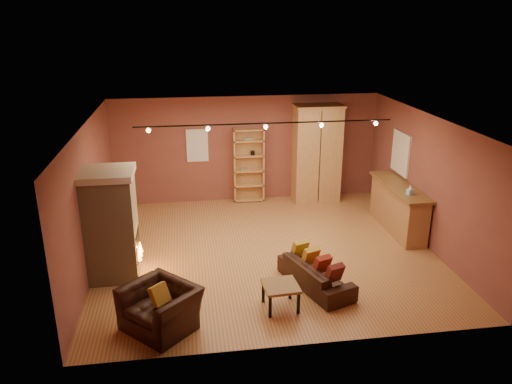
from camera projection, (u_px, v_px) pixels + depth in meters
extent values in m
plane|color=#976035|center=(266.00, 251.00, 10.65)|extent=(7.00, 7.00, 0.00)
plane|color=brown|center=(267.00, 121.00, 9.71)|extent=(7.00, 7.00, 0.00)
cube|color=brown|center=(247.00, 149.00, 13.21)|extent=(7.00, 0.02, 2.80)
cube|color=brown|center=(90.00, 198.00, 9.71)|extent=(0.02, 6.50, 2.80)
cube|color=brown|center=(428.00, 181.00, 10.66)|extent=(0.02, 6.50, 2.80)
cube|color=tan|center=(112.00, 227.00, 9.34)|extent=(0.90, 0.90, 2.00)
cube|color=beige|center=(106.00, 174.00, 8.99)|extent=(0.98, 0.98, 0.12)
cube|color=black|center=(136.00, 245.00, 9.53)|extent=(0.10, 0.65, 0.55)
cone|color=orange|center=(139.00, 251.00, 9.58)|extent=(0.10, 0.10, 0.22)
cube|color=white|center=(197.00, 145.00, 12.97)|extent=(0.56, 0.04, 0.86)
cube|color=tan|center=(248.00, 164.00, 13.34)|extent=(0.81, 0.04, 1.98)
cube|color=tan|center=(234.00, 166.00, 13.16)|extent=(0.04, 0.32, 1.98)
cube|color=tan|center=(263.00, 165.00, 13.26)|extent=(0.04, 0.32, 1.98)
cube|color=gray|center=(244.00, 170.00, 13.23)|extent=(0.18, 0.12, 0.05)
cube|color=black|center=(253.00, 153.00, 13.11)|extent=(0.10, 0.10, 0.12)
cube|color=tan|center=(249.00, 199.00, 13.53)|extent=(0.81, 0.32, 0.04)
cube|color=tan|center=(249.00, 185.00, 13.39)|extent=(0.81, 0.32, 0.04)
cube|color=tan|center=(249.00, 170.00, 13.25)|extent=(0.81, 0.32, 0.03)
cube|color=tan|center=(249.00, 156.00, 13.12)|extent=(0.81, 0.32, 0.04)
cube|color=tan|center=(248.00, 141.00, 12.98)|extent=(0.81, 0.32, 0.04)
cube|color=tan|center=(248.00, 129.00, 12.88)|extent=(0.81, 0.32, 0.04)
cube|color=tan|center=(317.00, 155.00, 13.20)|extent=(1.21, 0.66, 2.53)
cube|color=brown|center=(320.00, 158.00, 12.90)|extent=(0.02, 0.01, 2.43)
cube|color=tan|center=(319.00, 106.00, 12.77)|extent=(1.27, 0.72, 0.06)
cube|color=#A8774D|center=(398.00, 209.00, 11.54)|extent=(0.49, 2.17, 1.03)
cube|color=brown|center=(400.00, 187.00, 11.36)|extent=(0.61, 2.29, 0.06)
cube|color=#8EBCE3|center=(410.00, 192.00, 10.76)|extent=(0.16, 0.16, 0.13)
cone|color=white|center=(411.00, 186.00, 10.72)|extent=(0.08, 0.08, 0.10)
cube|color=white|center=(401.00, 153.00, 11.88)|extent=(0.05, 0.90, 1.00)
imported|color=black|center=(316.00, 270.00, 9.16)|extent=(1.03, 1.75, 0.66)
cube|color=maroon|center=(334.00, 273.00, 8.63)|extent=(0.36, 0.32, 0.36)
cube|color=maroon|center=(322.00, 264.00, 8.94)|extent=(0.36, 0.32, 0.36)
cube|color=#B78D2F|center=(311.00, 256.00, 9.24)|extent=(0.36, 0.32, 0.36)
cube|color=#B78D2F|center=(300.00, 248.00, 9.55)|extent=(0.36, 0.32, 0.36)
imported|color=black|center=(160.00, 301.00, 7.90)|extent=(1.28, 1.29, 0.96)
cube|color=#B78D2F|center=(160.00, 294.00, 7.86)|extent=(0.38, 0.38, 0.34)
cube|color=brown|center=(281.00, 286.00, 8.45)|extent=(0.63, 0.63, 0.05)
cube|color=black|center=(269.00, 306.00, 8.27)|extent=(0.05, 0.05, 0.39)
cube|color=black|center=(298.00, 304.00, 8.34)|extent=(0.05, 0.05, 0.39)
cube|color=black|center=(264.00, 291.00, 8.72)|extent=(0.05, 0.05, 0.39)
cube|color=black|center=(291.00, 289.00, 8.79)|extent=(0.05, 0.05, 0.39)
cylinder|color=black|center=(266.00, 123.00, 9.93)|extent=(5.20, 0.03, 0.03)
sphere|color=#FFD88C|center=(148.00, 130.00, 9.64)|extent=(0.09, 0.09, 0.09)
sphere|color=#FFD88C|center=(208.00, 129.00, 9.79)|extent=(0.09, 0.09, 0.09)
sphere|color=#FFD88C|center=(266.00, 127.00, 9.95)|extent=(0.09, 0.09, 0.09)
sphere|color=#FFD88C|center=(322.00, 125.00, 10.11)|extent=(0.09, 0.09, 0.09)
sphere|color=#FFD88C|center=(376.00, 123.00, 10.26)|extent=(0.09, 0.09, 0.09)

